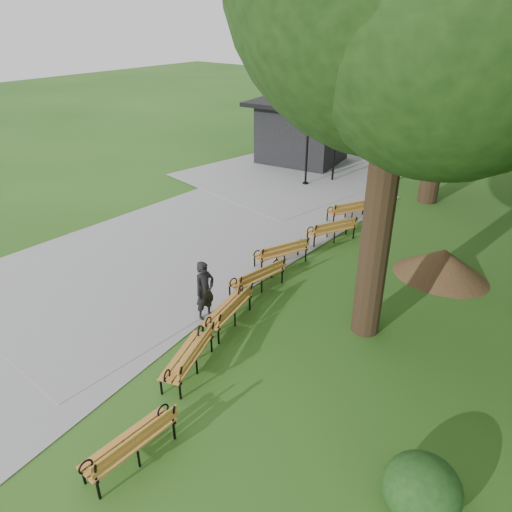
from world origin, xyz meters
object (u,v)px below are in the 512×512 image
Objects in this scene: bench_2 at (227,309)px; bench_5 at (331,229)px; kiosk at (302,131)px; lamp_post at (308,131)px; bench_3 at (257,277)px; bench_0 at (129,443)px; person at (205,291)px; dirt_mound at (442,263)px; bench_4 at (281,252)px; bench_1 at (187,356)px; bench_6 at (349,210)px.

bench_2 is 1.00× the size of bench_5.
lamp_post is (2.27, -3.11, 0.85)m from kiosk.
bench_3 is at bearing 25.88° from bench_5.
kiosk is at bearing -153.49° from bench_0.
bench_2 is (0.64, 0.13, -0.38)m from person.
bench_4 is (-4.29, -2.36, -0.02)m from dirt_mound.
bench_1 is at bearing -141.76° from person.
kiosk is 13.54m from bench_3.
bench_0 is at bearing -73.61° from kiosk.
bench_0 is at bearing -68.47° from lamp_post.
bench_5 is (-0.97, 7.96, 0.00)m from bench_1.
bench_0 and bench_2 have the same top height.
lamp_post is 11.69m from bench_2.
bench_4 is at bearing 8.49° from person.
kiosk reaches higher than bench_1.
bench_0 is 1.00× the size of bench_5.
person is 3.65m from bench_4.
bench_4 is at bearing -62.94° from lamp_post.
lamp_post reaches higher than bench_0.
bench_1 is 2.02m from bench_2.
person is 0.86× the size of bench_4.
bench_0 is 1.00× the size of bench_2.
dirt_mound is at bearing 138.05° from bench_2.
bench_6 is (5.89, -5.69, -1.17)m from kiosk.
bench_0 is 1.00× the size of bench_6.
bench_0 is 2.49m from bench_1.
bench_0 is (8.14, -17.99, -1.17)m from kiosk.
lamp_post reaches higher than bench_3.
bench_5 is at bearing 3.94° from person.
dirt_mound reaches higher than bench_4.
person reaches higher than dirt_mound.
bench_4 is 2.54m from bench_5.
bench_6 is (-0.19, 8.16, -0.38)m from person.
bench_1 is (-2.96, -7.81, -0.02)m from dirt_mound.
bench_6 is at bearing -35.50° from lamp_post.
person is 0.86× the size of bench_6.
kiosk is at bearing -174.64° from bench_1.
bench_1 is 10.07m from bench_6.
kiosk is 8.28m from bench_6.
lamp_post is 6.43m from bench_5.
kiosk is 3.95m from lamp_post.
bench_1 is (1.16, -1.82, -0.38)m from person.
bench_4 is at bearing -178.21° from bench_2.
kiosk is 1.49× the size of lamp_post.
kiosk is 15.33m from bench_2.
bench_5 is (6.27, -7.71, -1.17)m from kiosk.
lamp_post is 1.82× the size of bench_4.
person reaches higher than bench_4.
bench_4 is 4.54m from bench_6.
bench_2 is at bearing -67.27° from lamp_post.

